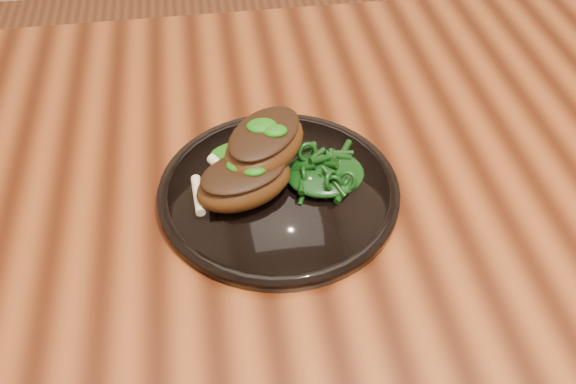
# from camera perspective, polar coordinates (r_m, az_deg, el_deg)

# --- Properties ---
(desk) EXTENTS (1.60, 0.80, 0.75)m
(desk) POSITION_cam_1_polar(r_m,az_deg,el_deg) (0.89, 15.04, -0.73)
(desk) COLOR #361306
(desk) RESTS_ON ground
(plate) EXTENTS (0.28, 0.28, 0.02)m
(plate) POSITION_cam_1_polar(r_m,az_deg,el_deg) (0.74, -0.82, 0.06)
(plate) COLOR black
(plate) RESTS_ON desk
(lamb_chop_front) EXTENTS (0.13, 0.11, 0.05)m
(lamb_chop_front) POSITION_cam_1_polar(r_m,az_deg,el_deg) (0.71, -3.97, 1.02)
(lamb_chop_front) COLOR #46240D
(lamb_chop_front) RESTS_ON plate
(lamb_chop_back) EXTENTS (0.13, 0.14, 0.05)m
(lamb_chop_back) POSITION_cam_1_polar(r_m,az_deg,el_deg) (0.72, -2.14, 4.35)
(lamb_chop_back) COLOR #46240D
(lamb_chop_back) RESTS_ON plate
(herb_smear) EXTENTS (0.08, 0.05, 0.01)m
(herb_smear) POSITION_cam_1_polar(r_m,az_deg,el_deg) (0.77, -3.98, 3.33)
(herb_smear) COLOR #0B4607
(herb_smear) RESTS_ON plate
(greens_heap) EXTENTS (0.09, 0.09, 0.03)m
(greens_heap) POSITION_cam_1_polar(r_m,az_deg,el_deg) (0.74, 3.32, 2.01)
(greens_heap) COLOR black
(greens_heap) RESTS_ON plate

